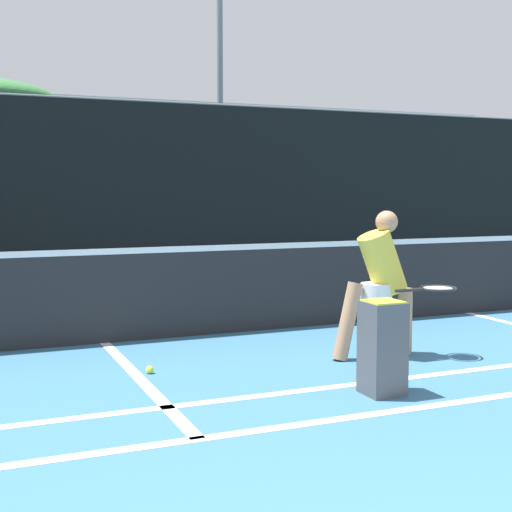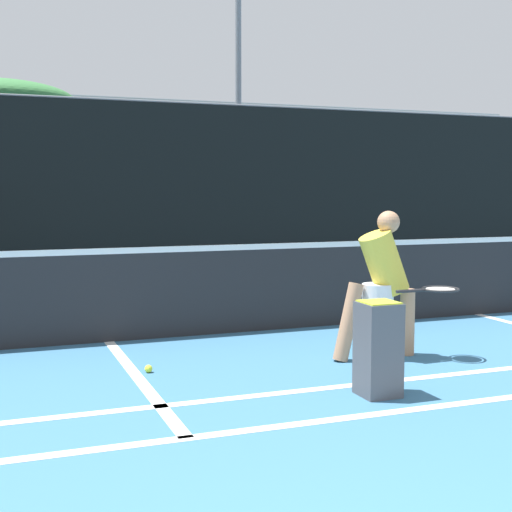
{
  "view_description": "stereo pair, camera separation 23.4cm",
  "coord_description": "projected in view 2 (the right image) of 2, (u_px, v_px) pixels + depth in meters",
  "views": [
    {
      "loc": [
        -1.32,
        -0.9,
        1.53
      ],
      "look_at": [
        1.09,
        4.86,
        0.95
      ],
      "focal_mm": 50.0,
      "sensor_mm": 36.0,
      "label": 1
    },
    {
      "loc": [
        -1.1,
        -0.98,
        1.53
      ],
      "look_at": [
        1.09,
        4.86,
        0.95
      ],
      "focal_mm": 50.0,
      "sensor_mm": 36.0,
      "label": 2
    }
  ],
  "objects": [
    {
      "name": "court_center_mark",
      "position": [
        138.0,
        378.0,
        5.79
      ],
      "size": [
        0.1,
        3.0,
        0.01
      ],
      "primitive_type": "cube",
      "color": "white",
      "rests_on": "ground"
    },
    {
      "name": "net",
      "position": [
        108.0,
        292.0,
        7.15
      ],
      "size": [
        11.09,
        0.09,
        1.07
      ],
      "color": "slate",
      "rests_on": "ground"
    },
    {
      "name": "tennis_ball_scattered_1",
      "position": [
        149.0,
        369.0,
        5.98
      ],
      "size": [
        0.07,
        0.07,
        0.07
      ],
      "primitive_type": "sphere",
      "color": "#D1E033",
      "rests_on": "ground"
    },
    {
      "name": "player_practicing",
      "position": [
        383.0,
        279.0,
        6.46
      ],
      "size": [
        1.13,
        0.55,
        1.35
      ],
      "rotation": [
        0.0,
        0.0,
        0.01
      ],
      "color": "tan",
      "rests_on": "ground"
    },
    {
      "name": "building_far",
      "position": [
        23.0,
        167.0,
        23.2
      ],
      "size": [
        36.0,
        2.4,
        4.51
      ],
      "primitive_type": "cube",
      "color": "#B2ADA3",
      "rests_on": "ground"
    },
    {
      "name": "floodlight_mast",
      "position": [
        238.0,
        54.0,
        18.85
      ],
      "size": [
        1.1,
        0.24,
        7.97
      ],
      "color": "slate",
      "rests_on": "ground"
    },
    {
      "name": "parked_car",
      "position": [
        1.0,
        236.0,
        14.38
      ],
      "size": [
        1.69,
        4.08,
        1.44
      ],
      "color": "black",
      "rests_on": "ground"
    },
    {
      "name": "court_service_line",
      "position": [
        161.0,
        406.0,
        5.05
      ],
      "size": [
        8.25,
        0.1,
        0.01
      ],
      "primitive_type": "cube",
      "color": "white",
      "rests_on": "ground"
    },
    {
      "name": "court_baseline_near",
      "position": [
        186.0,
        438.0,
        4.4
      ],
      "size": [
        11.0,
        0.1,
        0.01
      ],
      "primitive_type": "cube",
      "color": "white",
      "rests_on": "ground"
    },
    {
      "name": "fence_back",
      "position": [
        58.0,
        190.0,
        11.78
      ],
      "size": [
        24.0,
        0.06,
        3.06
      ],
      "color": "black",
      "rests_on": "ground"
    },
    {
      "name": "ball_hopper",
      "position": [
        378.0,
        346.0,
        5.29
      ],
      "size": [
        0.28,
        0.28,
        0.71
      ],
      "color": "#4C4C51",
      "rests_on": "ground"
    }
  ]
}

